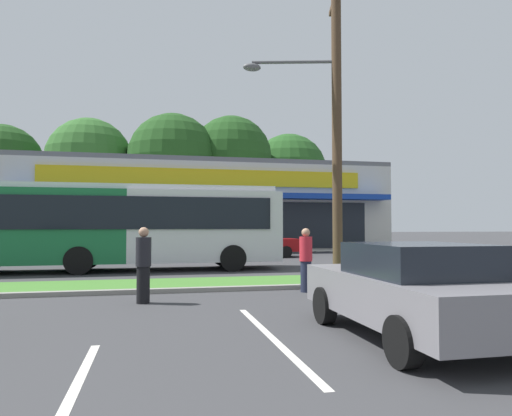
{
  "coord_description": "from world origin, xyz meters",
  "views": [
    {
      "loc": [
        -2.32,
        0.63,
        1.72
      ],
      "look_at": [
        1.55,
        18.1,
        2.4
      ],
      "focal_mm": 32.64,
      "sensor_mm": 36.0,
      "label": 1
    }
  ],
  "objects_px": {
    "car_0": "(258,243)",
    "pedestrian_near_bench": "(306,260)",
    "car_2": "(413,290)",
    "city_bus": "(111,224)",
    "pedestrian_mid": "(143,265)",
    "utility_pole": "(332,117)"
  },
  "relations": [
    {
      "from": "car_0",
      "to": "car_2",
      "type": "bearing_deg",
      "value": -95.48
    },
    {
      "from": "car_0",
      "to": "city_bus",
      "type": "bearing_deg",
      "value": -138.37
    },
    {
      "from": "utility_pole",
      "to": "car_2",
      "type": "bearing_deg",
      "value": -102.04
    },
    {
      "from": "pedestrian_mid",
      "to": "utility_pole",
      "type": "bearing_deg",
      "value": 25.79
    },
    {
      "from": "car_2",
      "to": "utility_pole",
      "type": "bearing_deg",
      "value": -12.04
    },
    {
      "from": "utility_pole",
      "to": "pedestrian_near_bench",
      "type": "relative_size",
      "value": 5.68
    },
    {
      "from": "pedestrian_mid",
      "to": "pedestrian_near_bench",
      "type": "bearing_deg",
      "value": 12.92
    },
    {
      "from": "pedestrian_mid",
      "to": "car_2",
      "type": "bearing_deg",
      "value": -45.89
    },
    {
      "from": "city_bus",
      "to": "pedestrian_mid",
      "type": "xyz_separation_m",
      "value": [
        1.37,
        -7.81,
        -0.92
      ]
    },
    {
      "from": "city_bus",
      "to": "pedestrian_mid",
      "type": "bearing_deg",
      "value": -80.35
    },
    {
      "from": "city_bus",
      "to": "car_0",
      "type": "height_order",
      "value": "city_bus"
    },
    {
      "from": "utility_pole",
      "to": "car_0",
      "type": "xyz_separation_m",
      "value": [
        0.31,
        11.59,
        -4.26
      ]
    },
    {
      "from": "car_0",
      "to": "car_2",
      "type": "height_order",
      "value": "car_0"
    },
    {
      "from": "utility_pole",
      "to": "city_bus",
      "type": "height_order",
      "value": "utility_pole"
    },
    {
      "from": "city_bus",
      "to": "car_2",
      "type": "bearing_deg",
      "value": -66.09
    },
    {
      "from": "city_bus",
      "to": "car_0",
      "type": "distance_m",
      "value": 9.67
    },
    {
      "from": "utility_pole",
      "to": "city_bus",
      "type": "relative_size",
      "value": 0.72
    },
    {
      "from": "car_0",
      "to": "pedestrian_near_bench",
      "type": "relative_size",
      "value": 2.52
    },
    {
      "from": "car_0",
      "to": "car_2",
      "type": "distance_m",
      "value": 18.54
    },
    {
      "from": "car_0",
      "to": "pedestrian_near_bench",
      "type": "xyz_separation_m",
      "value": [
        -1.73,
        -13.3,
        0.06
      ]
    },
    {
      "from": "utility_pole",
      "to": "car_2",
      "type": "xyz_separation_m",
      "value": [
        -1.46,
        -6.86,
        -4.29
      ]
    },
    {
      "from": "car_2",
      "to": "pedestrian_mid",
      "type": "distance_m",
      "value": 5.88
    }
  ]
}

